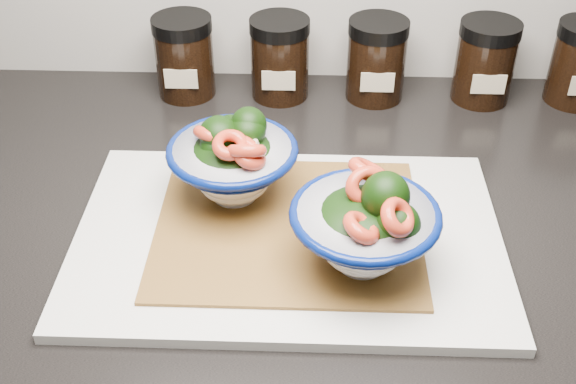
{
  "coord_description": "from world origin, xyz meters",
  "views": [
    {
      "loc": [
        -0.15,
        0.79,
        1.41
      ],
      "look_at": [
        -0.17,
        1.38,
        0.96
      ],
      "focal_mm": 45.0,
      "sensor_mm": 36.0,
      "label": 1
    }
  ],
  "objects_px": {
    "spice_jar_b": "(280,58)",
    "spice_jar_d": "(485,61)",
    "spice_jar_c": "(376,60)",
    "cutting_board": "(288,238)",
    "spice_jar_a": "(184,56)",
    "bowl_left": "(233,160)",
    "bowl_right": "(367,227)"
  },
  "relations": [
    {
      "from": "spice_jar_c",
      "to": "spice_jar_d",
      "type": "bearing_deg",
      "value": 0.0
    },
    {
      "from": "spice_jar_a",
      "to": "spice_jar_b",
      "type": "xyz_separation_m",
      "value": [
        0.13,
        0.0,
        0.0
      ]
    },
    {
      "from": "cutting_board",
      "to": "bowl_left",
      "type": "xyz_separation_m",
      "value": [
        -0.06,
        0.06,
        0.06
      ]
    },
    {
      "from": "spice_jar_a",
      "to": "spice_jar_d",
      "type": "xyz_separation_m",
      "value": [
        0.41,
        0.0,
        0.0
      ]
    },
    {
      "from": "cutting_board",
      "to": "spice_jar_c",
      "type": "bearing_deg",
      "value": 71.05
    },
    {
      "from": "spice_jar_b",
      "to": "spice_jar_c",
      "type": "height_order",
      "value": "same"
    },
    {
      "from": "spice_jar_a",
      "to": "bowl_right",
      "type": "bearing_deg",
      "value": -57.54
    },
    {
      "from": "cutting_board",
      "to": "spice_jar_c",
      "type": "height_order",
      "value": "spice_jar_c"
    },
    {
      "from": "spice_jar_b",
      "to": "spice_jar_d",
      "type": "xyz_separation_m",
      "value": [
        0.28,
        0.0,
        0.0
      ]
    },
    {
      "from": "bowl_left",
      "to": "spice_jar_b",
      "type": "height_order",
      "value": "bowl_left"
    },
    {
      "from": "spice_jar_b",
      "to": "spice_jar_c",
      "type": "bearing_deg",
      "value": 0.0
    },
    {
      "from": "spice_jar_d",
      "to": "bowl_left",
      "type": "bearing_deg",
      "value": -141.15
    },
    {
      "from": "cutting_board",
      "to": "bowl_left",
      "type": "bearing_deg",
      "value": 135.34
    },
    {
      "from": "bowl_right",
      "to": "spice_jar_b",
      "type": "height_order",
      "value": "bowl_right"
    },
    {
      "from": "bowl_left",
      "to": "spice_jar_c",
      "type": "distance_m",
      "value": 0.31
    },
    {
      "from": "bowl_left",
      "to": "spice_jar_b",
      "type": "distance_m",
      "value": 0.26
    },
    {
      "from": "bowl_left",
      "to": "spice_jar_c",
      "type": "bearing_deg",
      "value": 56.32
    },
    {
      "from": "cutting_board",
      "to": "spice_jar_a",
      "type": "height_order",
      "value": "spice_jar_a"
    },
    {
      "from": "spice_jar_b",
      "to": "spice_jar_d",
      "type": "relative_size",
      "value": 1.0
    },
    {
      "from": "bowl_right",
      "to": "spice_jar_a",
      "type": "height_order",
      "value": "bowl_right"
    },
    {
      "from": "spice_jar_a",
      "to": "spice_jar_b",
      "type": "distance_m",
      "value": 0.13
    },
    {
      "from": "spice_jar_d",
      "to": "spice_jar_b",
      "type": "bearing_deg",
      "value": 180.0
    },
    {
      "from": "bowl_left",
      "to": "spice_jar_b",
      "type": "xyz_separation_m",
      "value": [
        0.04,
        0.26,
        -0.01
      ]
    },
    {
      "from": "bowl_left",
      "to": "bowl_right",
      "type": "distance_m",
      "value": 0.18
    },
    {
      "from": "cutting_board",
      "to": "bowl_left",
      "type": "height_order",
      "value": "bowl_left"
    },
    {
      "from": "cutting_board",
      "to": "spice_jar_a",
      "type": "xyz_separation_m",
      "value": [
        -0.15,
        0.32,
        0.05
      ]
    },
    {
      "from": "spice_jar_b",
      "to": "spice_jar_c",
      "type": "relative_size",
      "value": 1.0
    },
    {
      "from": "bowl_right",
      "to": "spice_jar_d",
      "type": "height_order",
      "value": "bowl_right"
    },
    {
      "from": "cutting_board",
      "to": "bowl_left",
      "type": "relative_size",
      "value": 3.14
    },
    {
      "from": "cutting_board",
      "to": "spice_jar_a",
      "type": "bearing_deg",
      "value": 115.93
    },
    {
      "from": "spice_jar_d",
      "to": "spice_jar_c",
      "type": "bearing_deg",
      "value": 180.0
    },
    {
      "from": "bowl_right",
      "to": "spice_jar_b",
      "type": "bearing_deg",
      "value": 105.4
    }
  ]
}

